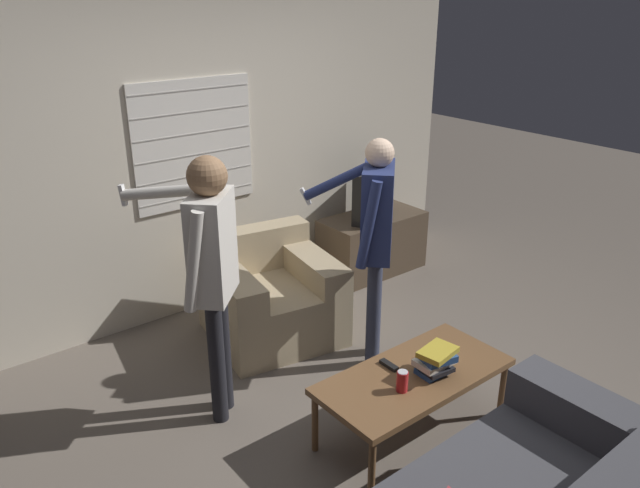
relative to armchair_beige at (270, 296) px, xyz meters
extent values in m
plane|color=#665B51|center=(-0.03, -1.25, -0.32)|extent=(16.00, 16.00, 0.00)
cube|color=beige|center=(-0.03, 0.78, 0.96)|extent=(5.20, 0.06, 2.55)
cube|color=silver|center=(-0.17, 0.74, 1.08)|extent=(1.02, 0.02, 0.99)
cube|color=#A4A099|center=(-0.17, 0.73, 0.67)|extent=(1.00, 0.00, 0.01)
cube|color=#A4A099|center=(-0.17, 0.73, 0.83)|extent=(1.00, 0.00, 0.01)
cube|color=#A4A099|center=(-0.17, 0.73, 1.00)|extent=(1.00, 0.00, 0.01)
cube|color=#A4A099|center=(-0.17, 0.73, 1.17)|extent=(1.00, 0.00, 0.01)
cube|color=#A4A099|center=(-0.17, 0.73, 1.33)|extent=(1.00, 0.00, 0.01)
cube|color=#A4A099|center=(-0.17, 0.73, 1.50)|extent=(1.00, 0.00, 0.01)
cube|color=#424247|center=(0.23, -2.53, 0.26)|extent=(0.25, 0.95, 0.21)
cube|color=tan|center=(-0.01, -0.04, -0.10)|extent=(1.05, 1.03, 0.43)
cube|color=tan|center=(0.05, 0.30, 0.29)|extent=(0.93, 0.35, 0.35)
cube|color=tan|center=(0.32, -0.10, 0.21)|extent=(0.39, 0.92, 0.19)
cube|color=tan|center=(-0.34, 0.01, 0.21)|extent=(0.39, 0.92, 0.19)
cube|color=brown|center=(-0.01, -1.52, 0.09)|extent=(1.19, 0.56, 0.04)
cylinder|color=brown|center=(-0.56, -1.28, -0.13)|extent=(0.04, 0.04, 0.39)
cylinder|color=brown|center=(0.55, -1.28, -0.13)|extent=(0.04, 0.04, 0.39)
cylinder|color=brown|center=(-0.56, -1.77, -0.13)|extent=(0.04, 0.04, 0.39)
cylinder|color=brown|center=(0.55, -1.77, -0.13)|extent=(0.04, 0.04, 0.39)
cube|color=#4C3D2D|center=(1.42, 0.37, -0.04)|extent=(0.99, 0.50, 0.56)
cube|color=black|center=(1.42, 0.37, 0.47)|extent=(0.68, 0.51, 0.47)
cube|color=black|center=(1.36, 0.45, 0.47)|extent=(0.50, 0.30, 0.38)
cylinder|color=black|center=(-0.85, -0.68, 0.10)|extent=(0.10, 0.10, 0.84)
cylinder|color=black|center=(-0.76, -0.59, 0.10)|extent=(0.10, 0.10, 0.84)
cube|color=beige|center=(-0.81, -0.64, 0.84)|extent=(0.41, 0.40, 0.63)
sphere|color=#846042|center=(-0.81, -0.64, 1.25)|extent=(0.23, 0.23, 0.23)
cylinder|color=beige|center=(-0.98, -0.75, 0.82)|extent=(0.16, 0.16, 0.60)
cylinder|color=beige|center=(-0.87, -0.28, 1.09)|extent=(0.47, 0.48, 0.14)
cube|color=white|center=(-1.08, -0.07, 1.05)|extent=(0.06, 0.06, 0.13)
cylinder|color=#33384C|center=(0.32, -0.82, 0.10)|extent=(0.10, 0.10, 0.83)
cylinder|color=#33384C|center=(0.43, -0.71, 0.10)|extent=(0.10, 0.10, 0.83)
cube|color=navy|center=(0.38, -0.77, 0.83)|extent=(0.46, 0.45, 0.62)
sphere|color=beige|center=(0.38, -0.77, 1.22)|extent=(0.19, 0.19, 0.19)
cylinder|color=navy|center=(0.17, -0.91, 0.81)|extent=(0.16, 0.16, 0.60)
cylinder|color=navy|center=(0.37, -0.41, 0.97)|extent=(0.44, 0.45, 0.34)
cube|color=white|center=(0.19, -0.22, 0.83)|extent=(0.09, 0.09, 0.13)
cube|color=#284C89|center=(0.07, -1.59, 0.12)|extent=(0.18, 0.14, 0.03)
cube|color=black|center=(0.08, -1.60, 0.15)|extent=(0.19, 0.19, 0.03)
cube|color=beige|center=(0.09, -1.59, 0.19)|extent=(0.24, 0.16, 0.04)
cube|color=#284C89|center=(0.09, -1.61, 0.22)|extent=(0.22, 0.19, 0.04)
cube|color=gold|center=(0.08, -1.61, 0.26)|extent=(0.25, 0.19, 0.03)
cylinder|color=red|center=(-0.19, -1.60, 0.17)|extent=(0.07, 0.07, 0.12)
cylinder|color=silver|center=(-0.19, -1.60, 0.23)|extent=(0.06, 0.06, 0.00)
cube|color=black|center=(-0.08, -1.38, 0.12)|extent=(0.04, 0.13, 0.02)
camera|label=1|loc=(-2.37, -3.60, 2.21)|focal=35.00mm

